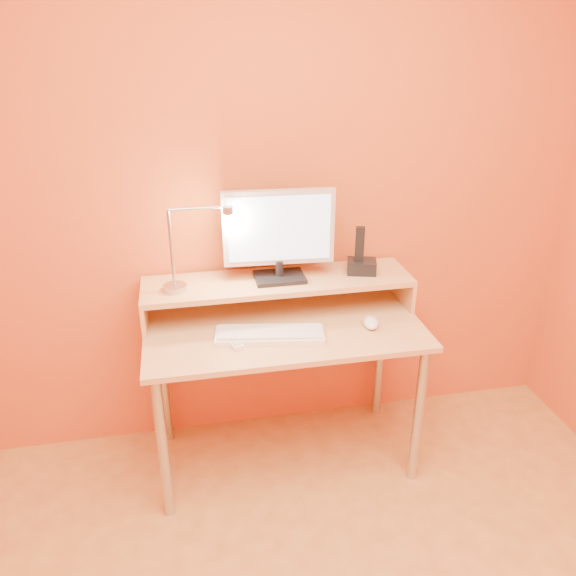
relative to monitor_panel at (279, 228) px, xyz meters
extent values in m
cube|color=#D55928|center=(-0.01, 0.16, 0.13)|extent=(3.00, 0.04, 2.50)
cylinder|color=#B3B3B4|center=(-0.56, -0.41, -0.77)|extent=(0.04, 0.04, 0.69)
cylinder|color=#B3B3B4|center=(0.54, -0.41, -0.77)|extent=(0.04, 0.04, 0.69)
cylinder|color=#B3B3B4|center=(-0.56, 0.09, -0.77)|extent=(0.04, 0.04, 0.69)
cylinder|color=#B3B3B4|center=(0.54, 0.09, -0.77)|extent=(0.04, 0.04, 0.69)
cube|color=tan|center=(-0.01, -0.16, -0.41)|extent=(1.20, 0.60, 0.02)
cube|color=tan|center=(-0.60, -0.01, -0.33)|extent=(0.02, 0.30, 0.14)
cube|color=tan|center=(0.58, -0.01, -0.33)|extent=(0.02, 0.30, 0.14)
cube|color=tan|center=(-0.01, -0.01, -0.25)|extent=(1.20, 0.30, 0.02)
cube|color=black|center=(0.00, -0.01, -0.23)|extent=(0.22, 0.16, 0.02)
cylinder|color=black|center=(0.00, -0.01, -0.19)|extent=(0.04, 0.04, 0.07)
cube|color=silver|center=(0.00, 0.00, 0.00)|extent=(0.48, 0.07, 0.33)
cube|color=black|center=(0.00, 0.02, 0.00)|extent=(0.43, 0.04, 0.28)
cube|color=#B9D4FF|center=(0.00, -0.02, 0.00)|extent=(0.44, 0.03, 0.29)
cylinder|color=#B3B3B4|center=(-0.46, -0.04, -0.23)|extent=(0.10, 0.10, 0.02)
cylinder|color=#B3B3B4|center=(-0.46, -0.04, -0.05)|extent=(0.01, 0.01, 0.33)
cylinder|color=#B3B3B4|center=(-0.34, -0.04, 0.12)|extent=(0.24, 0.01, 0.01)
cylinder|color=#B3B3B4|center=(-0.22, -0.04, 0.10)|extent=(0.04, 0.04, 0.03)
cylinder|color=#FFEAC6|center=(-0.22, -0.04, 0.09)|extent=(0.03, 0.03, 0.00)
cube|color=black|center=(0.38, -0.01, -0.21)|extent=(0.15, 0.13, 0.06)
cube|color=black|center=(0.37, -0.01, -0.10)|extent=(0.05, 0.04, 0.16)
cube|color=#283EEF|center=(0.43, -0.06, -0.21)|extent=(0.01, 0.00, 0.04)
cube|color=white|center=(-0.09, -0.24, -0.39)|extent=(0.47, 0.21, 0.02)
ellipsoid|color=white|center=(0.36, -0.23, -0.38)|extent=(0.09, 0.13, 0.04)
cube|color=white|center=(-0.24, -0.24, -0.39)|extent=(0.08, 0.16, 0.02)
camera|label=1|loc=(-0.41, -2.27, 0.78)|focal=35.16mm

